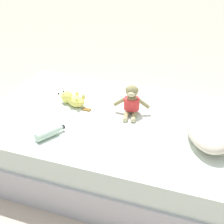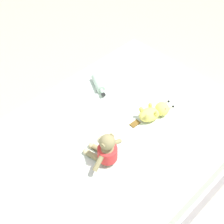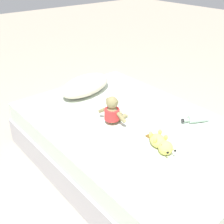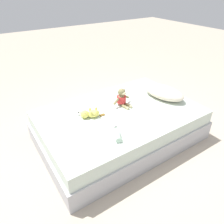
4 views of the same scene
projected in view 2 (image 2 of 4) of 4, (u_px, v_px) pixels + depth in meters
ground_plane at (107, 175)px, 2.48m from camera, size 16.00×16.00×0.00m
bed at (106, 159)px, 2.33m from camera, size 1.33×2.04×0.43m
pillow at (6, 200)px, 1.78m from camera, size 0.65×0.44×0.16m
plush_monkey at (106, 151)px, 1.99m from camera, size 0.24×0.29×0.24m
plush_yellow_creature at (155, 112)px, 2.28m from camera, size 0.17×0.32×0.10m
glass_bottle at (98, 84)px, 2.51m from camera, size 0.22×0.15×0.06m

